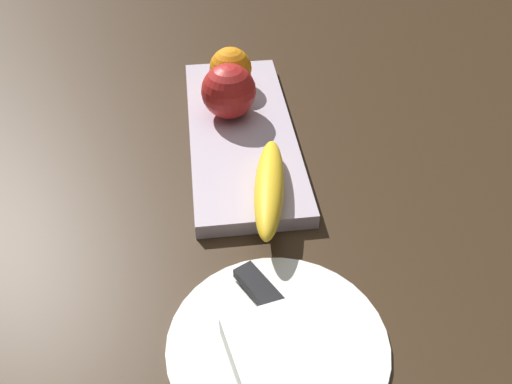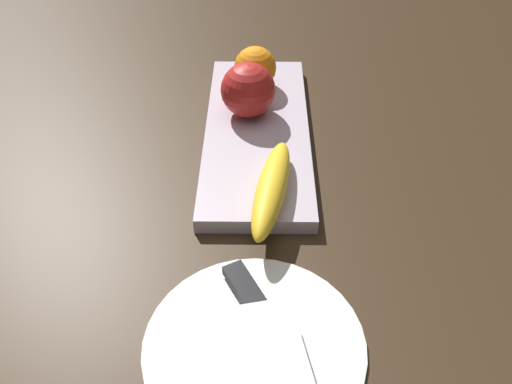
# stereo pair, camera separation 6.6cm
# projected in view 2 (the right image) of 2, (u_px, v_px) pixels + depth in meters

# --- Properties ---
(ground_plane) EXTENTS (2.40, 2.40, 0.00)m
(ground_plane) POSITION_uv_depth(u_px,v_px,m) (277.00, 129.00, 0.85)
(ground_plane) COLOR #332315
(fruit_tray) EXTENTS (0.41, 0.16, 0.02)m
(fruit_tray) POSITION_uv_depth(u_px,v_px,m) (257.00, 133.00, 0.82)
(fruit_tray) COLOR #BEAFC1
(fruit_tray) RESTS_ON ground_plane
(apple) EXTENTS (0.08, 0.08, 0.08)m
(apple) POSITION_uv_depth(u_px,v_px,m) (248.00, 90.00, 0.81)
(apple) COLOR #B42220
(apple) RESTS_ON fruit_tray
(banana) EXTENTS (0.19, 0.07, 0.04)m
(banana) POSITION_uv_depth(u_px,v_px,m) (272.00, 188.00, 0.68)
(banana) COLOR yellow
(banana) RESTS_ON fruit_tray
(orange_near_apple) EXTENTS (0.07, 0.07, 0.07)m
(orange_near_apple) POSITION_uv_depth(u_px,v_px,m) (255.00, 68.00, 0.88)
(orange_near_apple) COLOR orange
(orange_near_apple) RESTS_ON fruit_tray
(dinner_plate) EXTENTS (0.23, 0.23, 0.01)m
(dinner_plate) POSITION_uv_depth(u_px,v_px,m) (254.00, 343.00, 0.56)
(dinner_plate) COLOR white
(dinner_plate) RESTS_ON ground_plane
(folded_napkin) EXTENTS (0.13, 0.12, 0.03)m
(folded_napkin) POSITION_uv_depth(u_px,v_px,m) (254.00, 359.00, 0.52)
(folded_napkin) COLOR white
(folded_napkin) RESTS_ON dinner_plate
(knife) EXTENTS (0.17, 0.10, 0.01)m
(knife) POSITION_uv_depth(u_px,v_px,m) (256.00, 306.00, 0.58)
(knife) COLOR silver
(knife) RESTS_ON dinner_plate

